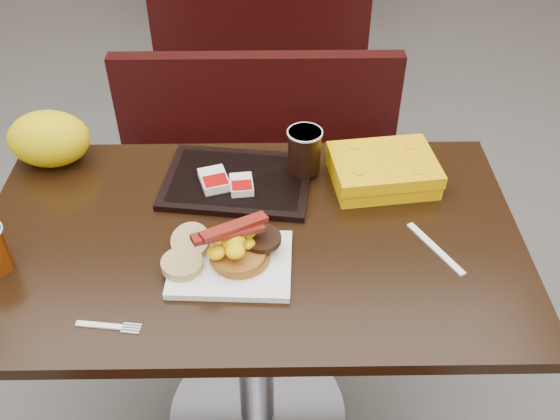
{
  "coord_description": "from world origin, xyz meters",
  "views": [
    {
      "loc": [
        0.05,
        -1.01,
        1.69
      ],
      "look_at": [
        0.07,
        0.02,
        0.8
      ],
      "focal_mm": 40.0,
      "sensor_mm": 36.0,
      "label": 1
    }
  ],
  "objects_px": {
    "bench_far_s": "(261,28)",
    "knife": "(435,248)",
    "pancake_stack": "(240,254)",
    "hashbrown_sleeve_right": "(242,185)",
    "table_near": "(255,339)",
    "tray": "(237,181)",
    "clamshell": "(383,170)",
    "bench_near_n": "(258,178)",
    "hashbrown_sleeve_left": "(214,180)",
    "fork": "(99,325)",
    "platter": "(231,264)",
    "paper_bag": "(49,139)",
    "coffee_cup_far": "(304,151)"
  },
  "relations": [
    {
      "from": "bench_far_s",
      "to": "knife",
      "type": "height_order",
      "value": "knife"
    },
    {
      "from": "pancake_stack",
      "to": "bench_far_s",
      "type": "bearing_deg",
      "value": 89.51
    },
    {
      "from": "hashbrown_sleeve_right",
      "to": "table_near",
      "type": "bearing_deg",
      "value": -87.53
    },
    {
      "from": "tray",
      "to": "clamshell",
      "type": "relative_size",
      "value": 1.42
    },
    {
      "from": "bench_near_n",
      "to": "knife",
      "type": "bearing_deg",
      "value": -62.0
    },
    {
      "from": "clamshell",
      "to": "bench_far_s",
      "type": "bearing_deg",
      "value": 93.21
    },
    {
      "from": "hashbrown_sleeve_left",
      "to": "hashbrown_sleeve_right",
      "type": "distance_m",
      "value": 0.07
    },
    {
      "from": "table_near",
      "to": "fork",
      "type": "height_order",
      "value": "fork"
    },
    {
      "from": "bench_near_n",
      "to": "table_near",
      "type": "bearing_deg",
      "value": -90.0
    },
    {
      "from": "bench_near_n",
      "to": "pancake_stack",
      "type": "relative_size",
      "value": 8.09
    },
    {
      "from": "platter",
      "to": "fork",
      "type": "bearing_deg",
      "value": -144.88
    },
    {
      "from": "hashbrown_sleeve_left",
      "to": "knife",
      "type": "bearing_deg",
      "value": -40.96
    },
    {
      "from": "tray",
      "to": "paper_bag",
      "type": "relative_size",
      "value": 1.74
    },
    {
      "from": "platter",
      "to": "clamshell",
      "type": "relative_size",
      "value": 1.02
    },
    {
      "from": "pancake_stack",
      "to": "fork",
      "type": "bearing_deg",
      "value": -148.52
    },
    {
      "from": "hashbrown_sleeve_right",
      "to": "clamshell",
      "type": "distance_m",
      "value": 0.34
    },
    {
      "from": "bench_near_n",
      "to": "coffee_cup_far",
      "type": "xyz_separation_m",
      "value": [
        0.13,
        -0.49,
        0.46
      ]
    },
    {
      "from": "bench_far_s",
      "to": "tray",
      "type": "distance_m",
      "value": 1.77
    },
    {
      "from": "hashbrown_sleeve_right",
      "to": "coffee_cup_far",
      "type": "distance_m",
      "value": 0.17
    },
    {
      "from": "fork",
      "to": "hashbrown_sleeve_right",
      "type": "height_order",
      "value": "hashbrown_sleeve_right"
    },
    {
      "from": "bench_far_s",
      "to": "coffee_cup_far",
      "type": "relative_size",
      "value": 9.17
    },
    {
      "from": "bench_near_n",
      "to": "pancake_stack",
      "type": "height_order",
      "value": "pancake_stack"
    },
    {
      "from": "fork",
      "to": "hashbrown_sleeve_right",
      "type": "distance_m",
      "value": 0.47
    },
    {
      "from": "platter",
      "to": "bench_far_s",
      "type": "bearing_deg",
      "value": 91.84
    },
    {
      "from": "bench_near_n",
      "to": "fork",
      "type": "relative_size",
      "value": 7.96
    },
    {
      "from": "table_near",
      "to": "hashbrown_sleeve_left",
      "type": "distance_m",
      "value": 0.44
    },
    {
      "from": "bench_near_n",
      "to": "platter",
      "type": "relative_size",
      "value": 3.99
    },
    {
      "from": "table_near",
      "to": "coffee_cup_far",
      "type": "bearing_deg",
      "value": 59.2
    },
    {
      "from": "fork",
      "to": "hashbrown_sleeve_left",
      "type": "relative_size",
      "value": 1.5
    },
    {
      "from": "table_near",
      "to": "knife",
      "type": "height_order",
      "value": "knife"
    },
    {
      "from": "table_near",
      "to": "tray",
      "type": "bearing_deg",
      "value": 100.9
    },
    {
      "from": "knife",
      "to": "coffee_cup_far",
      "type": "xyz_separation_m",
      "value": [
        -0.27,
        0.27,
        0.07
      ]
    },
    {
      "from": "bench_far_s",
      "to": "hashbrown_sleeve_right",
      "type": "relative_size",
      "value": 13.95
    },
    {
      "from": "table_near",
      "to": "knife",
      "type": "bearing_deg",
      "value": -7.55
    },
    {
      "from": "tray",
      "to": "clamshell",
      "type": "bearing_deg",
      "value": 8.61
    },
    {
      "from": "platter",
      "to": "bench_near_n",
      "type": "bearing_deg",
      "value": 90.23
    },
    {
      "from": "hashbrown_sleeve_left",
      "to": "hashbrown_sleeve_right",
      "type": "bearing_deg",
      "value": -32.16
    },
    {
      "from": "bench_near_n",
      "to": "paper_bag",
      "type": "relative_size",
      "value": 4.98
    },
    {
      "from": "tray",
      "to": "knife",
      "type": "bearing_deg",
      "value": -20.3
    },
    {
      "from": "hashbrown_sleeve_right",
      "to": "coffee_cup_far",
      "type": "height_order",
      "value": "coffee_cup_far"
    },
    {
      "from": "table_near",
      "to": "platter",
      "type": "relative_size",
      "value": 4.79
    },
    {
      "from": "hashbrown_sleeve_right",
      "to": "fork",
      "type": "bearing_deg",
      "value": -129.79
    },
    {
      "from": "pancake_stack",
      "to": "hashbrown_sleeve_left",
      "type": "height_order",
      "value": "pancake_stack"
    },
    {
      "from": "hashbrown_sleeve_left",
      "to": "tray",
      "type": "bearing_deg",
      "value": 1.5
    },
    {
      "from": "bench_near_n",
      "to": "paper_bag",
      "type": "bearing_deg",
      "value": -139.7
    },
    {
      "from": "bench_near_n",
      "to": "tray",
      "type": "distance_m",
      "value": 0.66
    },
    {
      "from": "pancake_stack",
      "to": "fork",
      "type": "relative_size",
      "value": 0.98
    },
    {
      "from": "knife",
      "to": "platter",
      "type": "bearing_deg",
      "value": -112.48
    },
    {
      "from": "knife",
      "to": "tray",
      "type": "distance_m",
      "value": 0.49
    },
    {
      "from": "pancake_stack",
      "to": "coffee_cup_far",
      "type": "relative_size",
      "value": 1.13
    }
  ]
}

